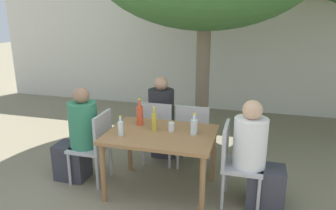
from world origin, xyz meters
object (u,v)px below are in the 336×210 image
Objects in this scene: person_seated_0 at (78,139)px; person_seated_2 at (163,121)px; soda_bottle_0 at (140,115)px; patio_chair_3 at (193,132)px; dining_table_front at (161,140)px; patio_chair_1 at (235,159)px; drinking_glass_0 at (193,127)px; patio_chair_0 at (95,143)px; patio_chair_2 at (158,129)px; water_bottle_3 at (121,128)px; water_bottle_2 at (194,126)px; person_seated_1 at (257,160)px; oil_cruet_1 at (154,121)px; drinking_glass_1 at (171,127)px.

person_seated_0 is 1.25m from person_seated_2.
patio_chair_3 is at bearing 41.16° from soda_bottle_0.
dining_table_front is 1.35× the size of patio_chair_1.
patio_chair_0 is at bearing -172.31° from drinking_glass_0.
patio_chair_0 and patio_chair_3 have the same top height.
patio_chair_0 is at bearing 48.72° from patio_chair_2.
patio_chair_1 is 1.25m from soda_bottle_0.
soda_bottle_0 is 0.40m from water_bottle_3.
water_bottle_2 is 2.54× the size of drinking_glass_0.
water_bottle_2 reaches higher than patio_chair_3.
patio_chair_3 is 0.75× the size of person_seated_2.
dining_table_front is 0.75m from patio_chair_2.
patio_chair_3 is 0.76× the size of person_seated_1.
patio_chair_2 is 3.22× the size of oil_cruet_1.
patio_chair_0 is at bearing 180.00° from dining_table_front.
patio_chair_2 is 3.93× the size of water_bottle_3.
drinking_glass_1 is at bearing 76.01° from patio_chair_3.
patio_chair_2 is 0.94m from water_bottle_2.
patio_chair_1 is (0.85, 0.00, -0.14)m from dining_table_front.
person_seated_0 is at bearing 27.31° from patio_chair_3.
water_bottle_2 is (0.12, -0.63, 0.32)m from patio_chair_3.
person_seated_1 is (1.34, -0.69, 0.02)m from patio_chair_2.
water_bottle_2 is 1.06× the size of water_bottle_3.
water_bottle_2 is (-0.48, 0.06, 0.32)m from patio_chair_1.
dining_table_front is at bearing -29.85° from soda_bottle_0.
water_bottle_3 is 2.40× the size of drinking_glass_0.
oil_cruet_1 is 0.48m from water_bottle_2.
patio_chair_3 is 1.50m from person_seated_0.
drinking_glass_0 is (0.45, 0.10, -0.06)m from oil_cruet_1.
dining_table_front is 12.74× the size of drinking_glass_0.
water_bottle_2 reaches higher than water_bottle_3.
patio_chair_2 is 0.84m from drinking_glass_0.
drinking_glass_1 is (-0.15, -0.60, 0.28)m from patio_chair_3.
person_seated_0 is 1.01× the size of person_seated_1.
drinking_glass_1 is (-0.99, 0.09, 0.25)m from person_seated_1.
drinking_glass_0 is (1.43, 0.16, 0.25)m from person_seated_0.
water_bottle_3 reaches higher than drinking_glass_0.
person_seated_0 reaches higher than person_seated_1.
person_seated_0 is 3.66× the size of soda_bottle_0.
oil_cruet_1 is 1.22× the size of water_bottle_3.
water_bottle_2 is at bearing -10.09° from soda_bottle_0.
water_bottle_3 is (0.67, -0.20, 0.29)m from person_seated_0.
drinking_glass_1 is (0.20, 0.03, -0.06)m from oil_cruet_1.
patio_chair_3 is at bearing 60.91° from oil_cruet_1.
drinking_glass_0 is (-0.51, 0.16, 0.27)m from patio_chair_1.
patio_chair_3 is at bearing 70.19° from dining_table_front.
drinking_glass_0 is at bearing 72.33° from patio_chair_1.
drinking_glass_1 is at bearing 174.23° from water_bottle_2.
patio_chair_1 is at bearing -9.02° from soda_bottle_0.
patio_chair_1 is at bearing -6.84° from drinking_glass_1.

